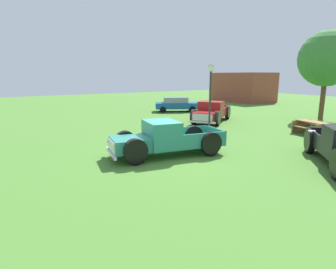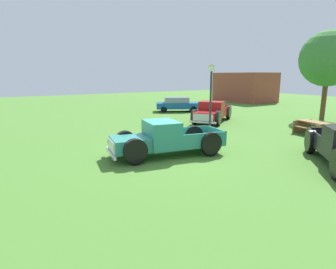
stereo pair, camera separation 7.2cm
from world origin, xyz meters
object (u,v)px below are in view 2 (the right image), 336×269
(pickup_truck_behind_left, at_px, (211,112))
(picnic_table, at_px, (313,126))
(pickup_truck_foreground, at_px, (160,139))
(lamp_post_far, at_px, (211,97))
(sedan_distant_a, at_px, (178,104))
(oak_tree_east, at_px, (329,59))

(pickup_truck_behind_left, bearing_deg, picnic_table, 18.00)
(pickup_truck_foreground, height_order, lamp_post_far, lamp_post_far)
(lamp_post_far, bearing_deg, picnic_table, 49.15)
(lamp_post_far, height_order, picnic_table, lamp_post_far)
(pickup_truck_foreground, relative_size, pickup_truck_behind_left, 1.01)
(sedan_distant_a, relative_size, oak_tree_east, 0.65)
(sedan_distant_a, bearing_deg, oak_tree_east, 35.03)
(pickup_truck_foreground, relative_size, sedan_distant_a, 1.19)
(pickup_truck_foreground, relative_size, oak_tree_east, 0.77)
(pickup_truck_foreground, relative_size, lamp_post_far, 1.28)
(pickup_truck_behind_left, xyz_separation_m, picnic_table, (6.43, 2.09, -0.23))
(sedan_distant_a, bearing_deg, picnic_table, 3.19)
(picnic_table, bearing_deg, lamp_post_far, -130.85)
(pickup_truck_foreground, bearing_deg, pickup_truck_behind_left, 125.92)
(pickup_truck_foreground, xyz_separation_m, lamp_post_far, (-2.84, 5.15, 1.39))
(picnic_table, xyz_separation_m, oak_tree_east, (-2.99, 6.18, 4.06))
(pickup_truck_behind_left, relative_size, lamp_post_far, 1.27)
(pickup_truck_foreground, distance_m, sedan_distant_a, 14.78)
(pickup_truck_behind_left, relative_size, picnic_table, 2.48)
(pickup_truck_behind_left, bearing_deg, oak_tree_east, 67.41)
(pickup_truck_behind_left, bearing_deg, lamp_post_far, -42.15)
(sedan_distant_a, height_order, oak_tree_east, oak_tree_east)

